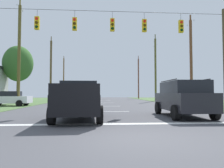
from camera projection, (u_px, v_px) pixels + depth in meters
ground_plane at (133, 138)px, 6.06m from camera, size 120.00×120.00×0.00m
stop_bar_stripe at (122, 124)px, 8.92m from camera, size 14.69×0.45×0.01m
lane_dash_0 at (112, 112)px, 14.90m from camera, size 2.50×0.15×0.01m
lane_dash_1 at (108, 106)px, 21.04m from camera, size 2.50×0.15×0.01m
lane_dash_2 at (105, 103)px, 28.47m from camera, size 2.50×0.15×0.01m
lane_dash_3 at (103, 101)px, 37.26m from camera, size 2.50×0.15×0.01m
overhead_signal_span at (114, 51)px, 15.33m from camera, size 17.31×0.31×7.85m
pickup_truck at (79, 100)px, 10.67m from camera, size 2.42×5.46×1.95m
suv_black at (183, 98)px, 11.71m from camera, size 2.35×4.86×2.05m
distant_car_crossing_white at (9, 98)px, 21.23m from camera, size 4.33×2.07×1.52m
utility_pole_mid_right at (191, 61)px, 21.20m from camera, size 0.28×1.60×9.42m
utility_pole_far_right at (155, 68)px, 35.55m from camera, size 0.33×1.99×11.49m
utility_pole_near_left at (138, 77)px, 50.91m from camera, size 0.31×1.93×10.58m
utility_pole_far_left at (19, 54)px, 21.11m from camera, size 0.31×1.64×10.95m
utility_pole_distant_right at (51, 70)px, 34.81m from camera, size 0.34×1.91×10.93m
utility_pole_distant_left at (64, 78)px, 50.32m from camera, size 0.28×1.55×10.38m
tree_roadside_right at (18, 64)px, 25.83m from camera, size 3.62×3.62×7.23m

